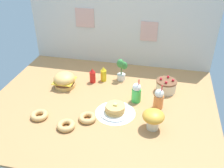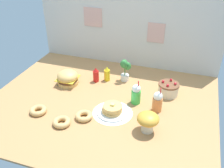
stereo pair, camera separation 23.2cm
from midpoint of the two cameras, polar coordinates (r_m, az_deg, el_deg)
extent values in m
cube|color=#B27F4C|center=(2.60, -4.88, -4.48)|extent=(2.26, 1.86, 0.02)
cube|color=beige|center=(3.19, -0.36, 11.84)|extent=(2.26, 0.03, 0.89)
cube|color=#D8A599|center=(3.25, -8.17, 14.31)|extent=(0.23, 0.01, 0.23)
cube|color=#D8A599|center=(3.11, 6.08, 11.50)|extent=(0.20, 0.01, 0.23)
cylinder|color=white|center=(2.45, -2.00, -6.45)|extent=(0.38, 0.38, 0.00)
cylinder|color=#DBA859|center=(2.91, -12.68, -0.26)|extent=(0.23, 0.23, 0.04)
cylinder|color=#59331E|center=(2.89, -12.76, 0.33)|extent=(0.21, 0.21, 0.03)
cube|color=yellow|center=(2.88, -12.80, 0.67)|extent=(0.22, 0.22, 0.01)
ellipsoid|color=#E5B260|center=(2.87, -12.86, 1.13)|extent=(0.23, 0.23, 0.13)
cylinder|color=white|center=(2.45, -2.00, -6.29)|extent=(0.30, 0.30, 0.01)
cylinder|color=#E0AD5B|center=(2.44, -2.13, -5.95)|extent=(0.19, 0.19, 0.02)
cylinder|color=#E0AD5B|center=(2.43, -2.06, -5.40)|extent=(0.19, 0.19, 0.02)
cylinder|color=#E0AD5B|center=(2.40, -2.01, -5.09)|extent=(0.18, 0.18, 0.02)
cube|color=#F7E072|center=(2.40, -2.04, -4.62)|extent=(0.04, 0.04, 0.02)
cylinder|color=beige|center=(2.78, 9.59, -0.64)|extent=(0.21, 0.21, 0.11)
cylinder|color=brown|center=(2.74, 9.70, 0.52)|extent=(0.22, 0.22, 0.02)
sphere|color=red|center=(2.73, 11.05, 0.75)|extent=(0.03, 0.03, 0.03)
sphere|color=red|center=(2.78, 10.06, 1.52)|extent=(0.03, 0.03, 0.03)
sphere|color=red|center=(2.73, 8.44, 1.08)|extent=(0.03, 0.03, 0.03)
sphere|color=red|center=(2.68, 9.51, 0.28)|extent=(0.03, 0.03, 0.03)
cylinder|color=red|center=(2.92, -6.60, 1.47)|extent=(0.07, 0.07, 0.13)
cone|color=red|center=(2.87, -6.71, 2.98)|extent=(0.05, 0.05, 0.04)
cylinder|color=yellow|center=(2.94, -4.16, 1.83)|extent=(0.07, 0.07, 0.13)
cone|color=yellow|center=(2.89, -4.22, 3.34)|extent=(0.05, 0.05, 0.04)
cylinder|color=green|center=(2.58, 2.85, -2.58)|extent=(0.10, 0.10, 0.14)
sphere|color=white|center=(2.53, 2.90, -0.82)|extent=(0.09, 0.09, 0.09)
cylinder|color=red|center=(2.51, 3.35, -0.32)|extent=(0.01, 0.03, 0.14)
cylinder|color=orange|center=(2.50, 7.65, -3.97)|extent=(0.10, 0.10, 0.14)
sphere|color=white|center=(2.45, 7.80, -2.18)|extent=(0.09, 0.09, 0.09)
cylinder|color=red|center=(2.44, 8.29, -1.67)|extent=(0.01, 0.02, 0.14)
torus|color=tan|center=(2.51, -18.43, -6.69)|extent=(0.16, 0.16, 0.05)
torus|color=pink|center=(2.51, -18.44, -6.63)|extent=(0.15, 0.15, 0.04)
torus|color=tan|center=(2.33, -13.04, -9.06)|extent=(0.16, 0.16, 0.05)
torus|color=#F2E5C6|center=(2.33, -13.05, -8.99)|extent=(0.15, 0.15, 0.04)
torus|color=tan|center=(2.38, -8.29, -7.53)|extent=(0.16, 0.16, 0.05)
torus|color=#8CCC8C|center=(2.38, -8.29, -7.47)|extent=(0.15, 0.15, 0.04)
cylinder|color=white|center=(2.96, -0.19, 1.55)|extent=(0.10, 0.10, 0.07)
cylinder|color=#4C7238|center=(2.92, -0.19, 3.18)|extent=(0.01, 0.01, 0.12)
ellipsoid|color=#38843D|center=(2.89, 0.41, 4.07)|extent=(0.08, 0.05, 0.10)
ellipsoid|color=#38843D|center=(2.91, -0.40, 4.66)|extent=(0.08, 0.05, 0.10)
ellipsoid|color=#38843D|center=(2.85, -0.49, 4.47)|extent=(0.08, 0.05, 0.10)
cylinder|color=beige|center=(2.27, 6.11, -8.94)|extent=(0.10, 0.10, 0.09)
ellipsoid|color=gold|center=(2.22, 6.23, -7.22)|extent=(0.19, 0.19, 0.11)
camera|label=1|loc=(0.12, -92.60, -1.57)|focal=41.18mm
camera|label=2|loc=(0.12, 87.40, 1.57)|focal=41.18mm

